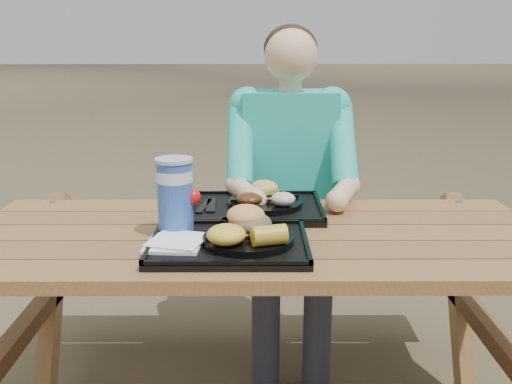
{
  "coord_description": "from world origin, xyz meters",
  "views": [
    {
      "loc": [
        -0.0,
        -1.68,
        1.33
      ],
      "look_at": [
        0.0,
        0.0,
        0.88
      ],
      "focal_mm": 40.0,
      "sensor_mm": 36.0,
      "label": 1
    }
  ],
  "objects": [
    {
      "name": "plate_far",
      "position": [
        0.03,
        0.22,
        0.78
      ],
      "size": [
        0.26,
        0.26,
        0.02
      ],
      "primitive_type": "cylinder",
      "color": "black",
      "rests_on": "tray_far"
    },
    {
      "name": "corn_cob",
      "position": [
        0.04,
        -0.22,
        0.82
      ],
      "size": [
        0.12,
        0.12,
        0.06
      ],
      "primitive_type": null,
      "rotation": [
        0.0,
        0.0,
        0.27
      ],
      "color": "gold",
      "rests_on": "plate_near"
    },
    {
      "name": "baked_beans",
      "position": [
        -0.02,
        0.17,
        0.81
      ],
      "size": [
        0.09,
        0.09,
        0.04
      ],
      "primitive_type": "ellipsoid",
      "color": "#542710",
      "rests_on": "plate_far"
    },
    {
      "name": "plate_near",
      "position": [
        -0.02,
        -0.15,
        0.78
      ],
      "size": [
        0.26,
        0.26,
        0.02
      ],
      "primitive_type": "cylinder",
      "color": "black",
      "rests_on": "tray_near"
    },
    {
      "name": "diner",
      "position": [
        0.14,
        0.62,
        0.64
      ],
      "size": [
        0.48,
        0.84,
        1.28
      ],
      "primitive_type": null,
      "color": "#18A899",
      "rests_on": "ground"
    },
    {
      "name": "burger",
      "position": [
        0.03,
        0.27,
        0.84
      ],
      "size": [
        0.1,
        0.1,
        0.09
      ],
      "primitive_type": null,
      "color": "#E8B752",
      "rests_on": "plate_far"
    },
    {
      "name": "tray_near",
      "position": [
        -0.08,
        -0.14,
        0.76
      ],
      "size": [
        0.45,
        0.35,
        0.02
      ],
      "primitive_type": "cube",
      "color": "black",
      "rests_on": "picnic_table"
    },
    {
      "name": "condiment_mustard",
      "position": [
        -0.03,
        -0.02,
        0.79
      ],
      "size": [
        0.05,
        0.05,
        0.03
      ],
      "primitive_type": "cylinder",
      "color": "orange",
      "rests_on": "tray_near"
    },
    {
      "name": "cutlery_far",
      "position": [
        -0.16,
        0.22,
        0.77
      ],
      "size": [
        0.04,
        0.17,
        0.01
      ],
      "primitive_type": "cube",
      "rotation": [
        0.0,
        0.0,
        0.04
      ],
      "color": "black",
      "rests_on": "tray_far"
    },
    {
      "name": "sandwich",
      "position": [
        -0.02,
        -0.11,
        0.85
      ],
      "size": [
        0.12,
        0.12,
        0.12
      ],
      "primitive_type": null,
      "color": "#E4A450",
      "rests_on": "plate_near"
    },
    {
      "name": "mac_cheese",
      "position": [
        -0.08,
        -0.21,
        0.82
      ],
      "size": [
        0.11,
        0.11,
        0.05
      ],
      "primitive_type": "ellipsoid",
      "color": "yellow",
      "rests_on": "plate_near"
    },
    {
      "name": "picnic_table",
      "position": [
        0.0,
        0.0,
        0.38
      ],
      "size": [
        1.8,
        1.49,
        0.75
      ],
      "primitive_type": null,
      "color": "#999999",
      "rests_on": "ground"
    },
    {
      "name": "soda_cup",
      "position": [
        -0.24,
        -0.04,
        0.88
      ],
      "size": [
        0.11,
        0.11,
        0.21
      ],
      "primitive_type": "cylinder",
      "color": "#153EA4",
      "rests_on": "tray_near"
    },
    {
      "name": "potato_salad",
      "position": [
        0.09,
        0.16,
        0.81
      ],
      "size": [
        0.08,
        0.08,
        0.05
      ],
      "primitive_type": "ellipsoid",
      "color": "beige",
      "rests_on": "plate_far"
    },
    {
      "name": "napkin_stack",
      "position": [
        -0.23,
        -0.17,
        0.78
      ],
      "size": [
        0.16,
        0.16,
        0.02
      ],
      "primitive_type": "cube",
      "rotation": [
        0.0,
        0.0,
        -0.07
      ],
      "color": "white",
      "rests_on": "tray_near"
    },
    {
      "name": "tray_far",
      "position": [
        0.0,
        0.21,
        0.76
      ],
      "size": [
        0.45,
        0.35,
        0.02
      ],
      "primitive_type": "cube",
      "color": "black",
      "rests_on": "picnic_table"
    },
    {
      "name": "condiment_bbq",
      "position": [
        -0.08,
        -0.02,
        0.79
      ],
      "size": [
        0.05,
        0.05,
        0.03
      ],
      "primitive_type": "cylinder",
      "color": "#340C05",
      "rests_on": "tray_near"
    }
  ]
}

